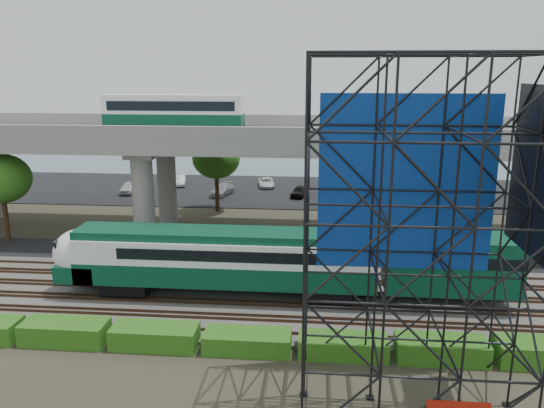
# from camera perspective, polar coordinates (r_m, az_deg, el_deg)

# --- Properties ---
(ground) EXTENTS (140.00, 140.00, 0.00)m
(ground) POSITION_cam_1_polar(r_m,az_deg,el_deg) (33.05, -3.39, -11.69)
(ground) COLOR #474233
(ground) RESTS_ON ground
(ballast_bed) EXTENTS (90.00, 12.00, 0.20)m
(ballast_bed) POSITION_cam_1_polar(r_m,az_deg,el_deg) (34.80, -2.91, -10.12)
(ballast_bed) COLOR slate
(ballast_bed) RESTS_ON ground
(service_road) EXTENTS (90.00, 5.00, 0.08)m
(service_road) POSITION_cam_1_polar(r_m,az_deg,el_deg) (42.65, -1.33, -5.52)
(service_road) COLOR black
(service_road) RESTS_ON ground
(parking_lot) EXTENTS (90.00, 18.00, 0.08)m
(parking_lot) POSITION_cam_1_polar(r_m,az_deg,el_deg) (65.17, 0.97, 1.43)
(parking_lot) COLOR black
(parking_lot) RESTS_ON ground
(harbor_water) EXTENTS (140.00, 40.00, 0.03)m
(harbor_water) POSITION_cam_1_polar(r_m,az_deg,el_deg) (86.72, 2.02, 4.61)
(harbor_water) COLOR #42596D
(harbor_water) RESTS_ON ground
(rail_tracks) EXTENTS (90.00, 9.52, 0.16)m
(rail_tracks) POSITION_cam_1_polar(r_m,az_deg,el_deg) (34.73, -2.91, -9.84)
(rail_tracks) COLOR #472D1E
(rail_tracks) RESTS_ON ballast_bed
(commuter_train) EXTENTS (29.30, 3.06, 4.30)m
(commuter_train) POSITION_cam_1_polar(r_m,az_deg,el_deg) (33.65, -1.50, -5.86)
(commuter_train) COLOR black
(commuter_train) RESTS_ON rail_tracks
(overpass) EXTENTS (80.00, 12.00, 12.40)m
(overpass) POSITION_cam_1_polar(r_m,az_deg,el_deg) (46.11, -1.35, 6.45)
(overpass) COLOR #9E9B93
(overpass) RESTS_ON ground
(scaffold_tower) EXTENTS (9.36, 6.36, 15.00)m
(scaffold_tower) POSITION_cam_1_polar(r_m,az_deg,el_deg) (22.88, 15.11, -3.96)
(scaffold_tower) COLOR black
(scaffold_tower) RESTS_ON ground
(hedge_strip) EXTENTS (34.60, 1.80, 1.20)m
(hedge_strip) POSITION_cam_1_polar(r_m,az_deg,el_deg) (28.88, -2.65, -14.48)
(hedge_strip) COLOR #2D6116
(hedge_strip) RESTS_ON ground
(trees) EXTENTS (40.94, 16.94, 7.69)m
(trees) POSITION_cam_1_polar(r_m,az_deg,el_deg) (47.32, -6.23, 3.33)
(trees) COLOR #382314
(trees) RESTS_ON ground
(suv) EXTENTS (5.61, 3.34, 1.46)m
(suv) POSITION_cam_1_polar(r_m,az_deg,el_deg) (41.79, -4.67, -4.86)
(suv) COLOR black
(suv) RESTS_ON service_road
(parked_cars) EXTENTS (37.59, 9.47, 1.31)m
(parked_cars) POSITION_cam_1_polar(r_m,az_deg,el_deg) (64.31, 0.79, 1.85)
(parked_cars) COLOR #BDBDBD
(parked_cars) RESTS_ON parking_lot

